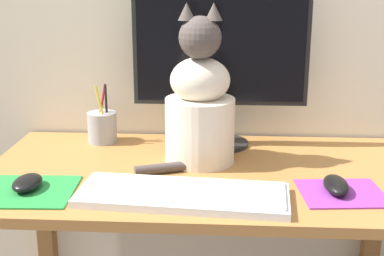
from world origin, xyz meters
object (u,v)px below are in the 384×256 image
at_px(cat, 200,105).
at_px(pen_cup, 102,127).
at_px(keyboard, 183,194).
at_px(monitor, 221,56).
at_px(computer_mouse_left, 27,183).
at_px(computer_mouse_right, 336,185).

height_order(cat, pen_cup, cat).
height_order(keyboard, cat, cat).
height_order(monitor, computer_mouse_left, monitor).
relative_size(computer_mouse_right, pen_cup, 0.63).
bearing_deg(computer_mouse_left, cat, 29.60).
xyz_separation_m(computer_mouse_left, computer_mouse_right, (0.71, 0.03, 0.00)).
relative_size(computer_mouse_left, cat, 0.24).
distance_m(computer_mouse_left, pen_cup, 0.39).
xyz_separation_m(computer_mouse_left, cat, (0.39, 0.22, 0.14)).
relative_size(monitor, pen_cup, 2.79).
height_order(computer_mouse_left, cat, cat).
distance_m(computer_mouse_left, computer_mouse_right, 0.71).
distance_m(cat, pen_cup, 0.35).
relative_size(monitor, keyboard, 1.02).
bearing_deg(monitor, computer_mouse_left, -140.37).
xyz_separation_m(keyboard, computer_mouse_right, (0.35, 0.06, 0.01)).
distance_m(computer_mouse_right, cat, 0.40).
distance_m(monitor, cat, 0.19).
bearing_deg(keyboard, computer_mouse_left, -179.83).
distance_m(keyboard, cat, 0.29).
distance_m(keyboard, pen_cup, 0.49).
height_order(keyboard, computer_mouse_right, computer_mouse_right).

